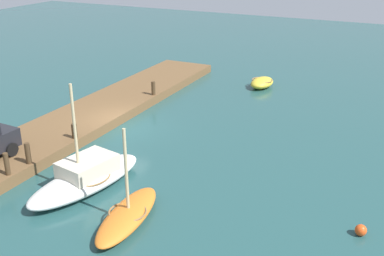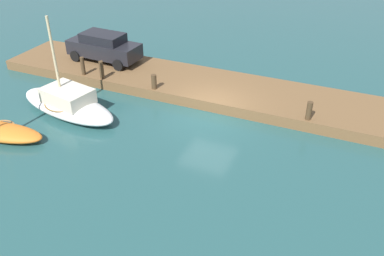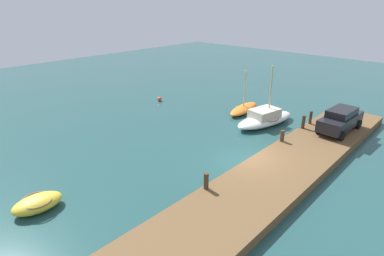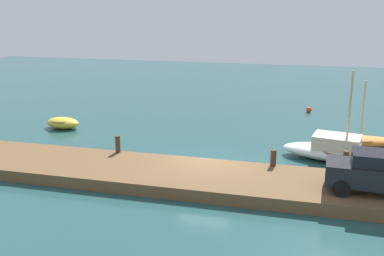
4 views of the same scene
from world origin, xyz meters
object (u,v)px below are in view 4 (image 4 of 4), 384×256
at_px(mooring_post_east, 374,164).
at_px(marker_buoy, 309,110).
at_px(mooring_post_west, 118,144).
at_px(dinghy_yellow, 63,123).
at_px(sailboat_white, 338,151).
at_px(rowboat_orange, 361,141).
at_px(mooring_post_mid_west, 273,158).
at_px(mooring_post_mid_east, 345,162).
at_px(parked_car, 383,173).

bearing_deg(mooring_post_east, marker_buoy, 101.44).
bearing_deg(mooring_post_west, dinghy_yellow, 140.07).
relative_size(sailboat_white, rowboat_orange, 1.36).
xyz_separation_m(mooring_post_mid_west, mooring_post_east, (4.35, 0.00, 0.12)).
bearing_deg(sailboat_white, dinghy_yellow, -176.29).
xyz_separation_m(mooring_post_mid_east, parked_car, (1.24, -2.12, 0.38)).
height_order(dinghy_yellow, mooring_post_mid_west, mooring_post_mid_west).
xyz_separation_m(sailboat_white, mooring_post_mid_west, (-3.05, -3.07, 0.38)).
height_order(mooring_post_east, marker_buoy, mooring_post_east).
height_order(dinghy_yellow, mooring_post_mid_east, mooring_post_mid_east).
bearing_deg(rowboat_orange, mooring_post_mid_east, -109.66).
distance_m(sailboat_white, mooring_post_mid_west, 4.35).
bearing_deg(mooring_post_mid_east, sailboat_white, 91.75).
height_order(rowboat_orange, mooring_post_mid_east, rowboat_orange).
bearing_deg(mooring_post_east, sailboat_white, 112.90).
bearing_deg(dinghy_yellow, rowboat_orange, 8.61).
distance_m(mooring_post_west, mooring_post_east, 12.08).
bearing_deg(sailboat_white, mooring_post_east, -56.34).
relative_size(sailboat_white, marker_buoy, 14.30).
xyz_separation_m(mooring_post_mid_east, mooring_post_east, (1.20, 0.00, 0.01)).
height_order(sailboat_white, mooring_post_west, sailboat_white).
bearing_deg(mooring_post_east, rowboat_orange, 89.00).
relative_size(mooring_post_mid_west, parked_car, 0.17).
relative_size(sailboat_white, mooring_post_mid_east, 6.19).
bearing_deg(marker_buoy, mooring_post_mid_west, -96.28).
bearing_deg(sailboat_white, mooring_post_west, -153.32).
height_order(mooring_post_west, mooring_post_mid_west, mooring_post_west).
distance_m(sailboat_white, mooring_post_mid_east, 3.11).
bearing_deg(mooring_post_east, mooring_post_mid_west, 180.00).
relative_size(sailboat_white, dinghy_yellow, 2.50).
xyz_separation_m(sailboat_white, dinghy_yellow, (-16.96, 2.10, -0.17)).
distance_m(mooring_post_mid_east, mooring_post_east, 1.21).
bearing_deg(mooring_post_mid_east, rowboat_orange, 77.74).
xyz_separation_m(dinghy_yellow, rowboat_orange, (18.37, 0.86, -0.05)).
xyz_separation_m(rowboat_orange, mooring_post_mid_west, (-4.45, -6.03, 0.60)).
height_order(mooring_post_west, mooring_post_east, mooring_post_east).
distance_m(parked_car, marker_buoy, 16.33).
distance_m(dinghy_yellow, marker_buoy, 17.75).
distance_m(mooring_post_mid_west, marker_buoy, 14.02).
xyz_separation_m(mooring_post_west, marker_buoy, (9.26, 13.91, -0.76)).
relative_size(mooring_post_west, mooring_post_mid_west, 1.14).
distance_m(mooring_post_mid_east, parked_car, 2.48).
xyz_separation_m(mooring_post_mid_west, mooring_post_mid_east, (3.14, 0.00, 0.11)).
bearing_deg(parked_car, mooring_post_east, 93.62).
bearing_deg(rowboat_orange, parked_car, -97.93).
relative_size(rowboat_orange, mooring_post_west, 5.10).
bearing_deg(mooring_post_east, mooring_post_mid_east, 180.00).
relative_size(mooring_post_west, mooring_post_east, 0.86).
bearing_deg(dinghy_yellow, marker_buoy, 35.45).
bearing_deg(mooring_post_mid_west, dinghy_yellow, 159.60).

